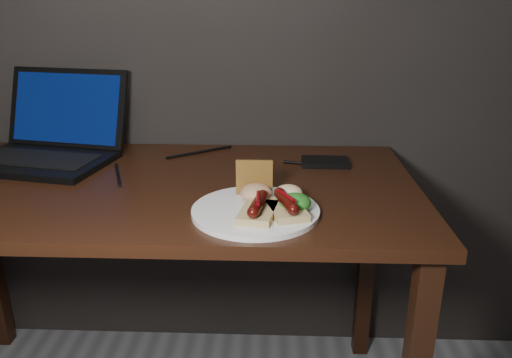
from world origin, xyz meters
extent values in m
cube|color=black|center=(0.00, 1.38, 0.73)|extent=(1.40, 0.70, 0.03)
cube|color=black|center=(0.65, 1.68, 0.36)|extent=(0.05, 0.05, 0.72)
cube|color=black|center=(-0.34, 1.50, 0.76)|extent=(0.43, 0.33, 0.02)
cube|color=black|center=(-0.34, 1.50, 0.77)|extent=(0.35, 0.20, 0.00)
cube|color=black|center=(-0.30, 1.67, 0.88)|extent=(0.40, 0.16, 0.23)
cube|color=#081A54|center=(-0.30, 1.67, 0.88)|extent=(0.36, 0.14, 0.20)
cube|color=black|center=(0.48, 1.54, 0.76)|extent=(0.13, 0.08, 0.02)
cylinder|color=black|center=(-0.08, 1.42, 0.75)|extent=(0.07, 0.17, 0.01)
cylinder|color=black|center=(0.11, 1.63, 0.75)|extent=(0.18, 0.13, 0.01)
cylinder|color=black|center=(0.43, 1.53, 0.75)|extent=(0.14, 0.04, 0.01)
cylinder|color=white|center=(0.29, 1.19, 0.76)|extent=(0.30, 0.30, 0.01)
cube|color=tan|center=(0.30, 1.15, 0.77)|extent=(0.09, 0.13, 0.02)
cylinder|color=#450C04|center=(0.30, 1.15, 0.79)|extent=(0.04, 0.10, 0.02)
sphere|color=#450C04|center=(0.29, 1.10, 0.79)|extent=(0.03, 0.02, 0.02)
sphere|color=#450C04|center=(0.31, 1.19, 0.79)|extent=(0.03, 0.02, 0.02)
cylinder|color=#5F040A|center=(0.30, 1.15, 0.80)|extent=(0.01, 0.07, 0.01)
cube|color=tan|center=(0.36, 1.17, 0.77)|extent=(0.10, 0.13, 0.02)
cylinder|color=#450C04|center=(0.36, 1.17, 0.79)|extent=(0.05, 0.10, 0.02)
sphere|color=#450C04|center=(0.37, 1.12, 0.79)|extent=(0.03, 0.02, 0.02)
sphere|color=#450C04|center=(0.35, 1.21, 0.79)|extent=(0.03, 0.02, 0.02)
cylinder|color=#5F040A|center=(0.36, 1.17, 0.80)|extent=(0.04, 0.07, 0.01)
cube|color=olive|center=(0.29, 1.27, 0.80)|extent=(0.08, 0.01, 0.08)
ellipsoid|color=#115919|center=(0.38, 1.18, 0.78)|extent=(0.07, 0.07, 0.04)
ellipsoid|color=maroon|center=(0.29, 1.23, 0.78)|extent=(0.07, 0.07, 0.04)
ellipsoid|color=white|center=(0.37, 1.24, 0.78)|extent=(0.06, 0.06, 0.04)
camera|label=1|loc=(0.33, 0.18, 1.20)|focal=35.00mm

